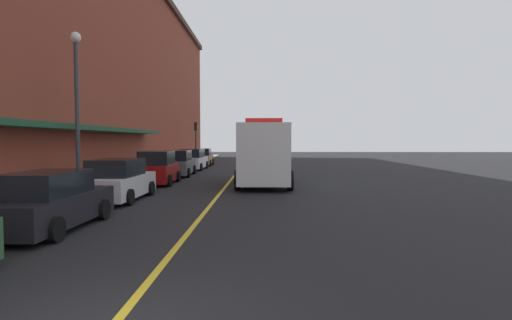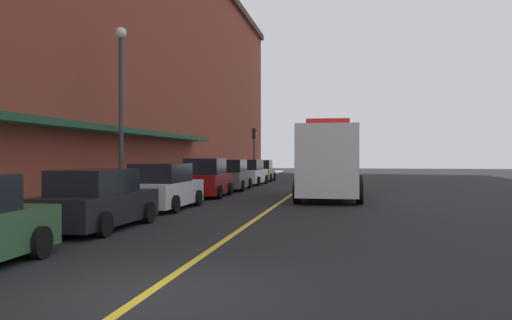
% 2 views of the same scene
% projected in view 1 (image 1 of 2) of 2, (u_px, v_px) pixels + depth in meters
% --- Properties ---
extents(ground_plane, '(112.00, 112.00, 0.00)m').
position_uv_depth(ground_plane, '(236.00, 174.00, 29.90)').
color(ground_plane, black).
extents(sidewalk_left, '(2.40, 70.00, 0.15)m').
position_uv_depth(sidewalk_left, '(152.00, 173.00, 30.01)').
color(sidewalk_left, '#ADA8A0').
rests_on(sidewalk_left, ground).
extents(lane_center_stripe, '(0.16, 70.00, 0.01)m').
position_uv_depth(lane_center_stripe, '(236.00, 174.00, 29.90)').
color(lane_center_stripe, gold).
rests_on(lane_center_stripe, ground).
extents(brick_building_left, '(9.44, 64.00, 16.45)m').
position_uv_depth(brick_building_left, '(72.00, 59.00, 28.70)').
color(brick_building_left, brown).
rests_on(brick_building_left, ground).
extents(parked_car_1, '(2.03, 4.61, 1.64)m').
position_uv_depth(parked_car_1, '(50.00, 202.00, 11.25)').
color(parked_car_1, black).
rests_on(parked_car_1, ground).
extents(parked_car_2, '(2.10, 4.61, 1.72)m').
position_uv_depth(parked_car_2, '(118.00, 181.00, 16.85)').
color(parked_car_2, silver).
rests_on(parked_car_2, ground).
extents(parked_car_3, '(2.12, 4.16, 1.89)m').
position_uv_depth(parked_car_3, '(158.00, 169.00, 22.99)').
color(parked_car_3, maroon).
rests_on(parked_car_3, ground).
extents(parked_car_4, '(2.22, 4.74, 1.80)m').
position_uv_depth(parked_car_4, '(178.00, 164.00, 28.40)').
color(parked_car_4, '#595B60').
rests_on(parked_car_4, ground).
extents(parked_car_5, '(2.16, 4.75, 1.76)m').
position_uv_depth(parked_car_5, '(193.00, 160.00, 34.33)').
color(parked_car_5, silver).
rests_on(parked_car_5, ground).
extents(parked_car_6, '(2.06, 4.17, 1.69)m').
position_uv_depth(parked_car_6, '(202.00, 157.00, 39.89)').
color(parked_car_6, '#A5844C').
rests_on(parked_car_6, ground).
extents(box_truck, '(3.01, 8.24, 3.57)m').
position_uv_depth(box_truck, '(265.00, 154.00, 22.94)').
color(box_truck, silver).
rests_on(box_truck, ground).
extents(parking_meter_0, '(0.14, 0.18, 1.33)m').
position_uv_depth(parking_meter_0, '(113.00, 170.00, 19.87)').
color(parking_meter_0, '#4C4C51').
rests_on(parking_meter_0, sidewalk_left).
extents(parking_meter_1, '(0.14, 0.18, 1.33)m').
position_uv_depth(parking_meter_1, '(146.00, 163.00, 25.53)').
color(parking_meter_1, '#4C4C51').
rests_on(parking_meter_1, sidewalk_left).
extents(parking_meter_2, '(0.14, 0.18, 1.33)m').
position_uv_depth(parking_meter_2, '(141.00, 164.00, 24.40)').
color(parking_meter_2, '#4C4C51').
rests_on(parking_meter_2, sidewalk_left).
extents(parking_meter_3, '(0.14, 0.18, 1.33)m').
position_uv_depth(parking_meter_3, '(18.00, 188.00, 12.16)').
color(parking_meter_3, '#4C4C51').
rests_on(parking_meter_3, sidewalk_left).
extents(street_lamp_left, '(0.44, 0.44, 6.94)m').
position_uv_depth(street_lamp_left, '(77.00, 96.00, 17.32)').
color(street_lamp_left, '#33383D').
rests_on(street_lamp_left, sidewalk_left).
extents(traffic_light_near, '(0.38, 0.36, 4.30)m').
position_uv_depth(traffic_light_near, '(196.00, 134.00, 44.02)').
color(traffic_light_near, '#232326').
rests_on(traffic_light_near, sidewalk_left).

